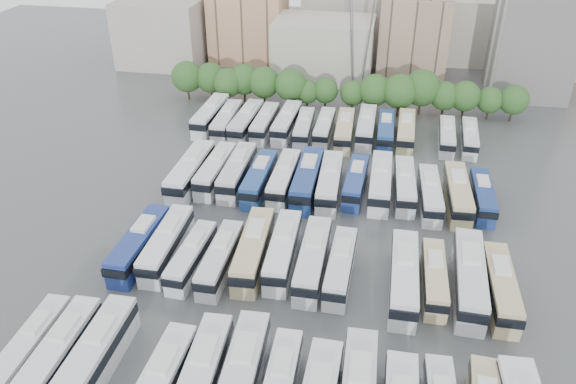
% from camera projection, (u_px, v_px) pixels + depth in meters
% --- Properties ---
extents(ground, '(220.00, 220.00, 0.00)m').
position_uv_depth(ground, '(305.00, 242.00, 67.57)').
color(ground, '#424447').
rests_on(ground, ground).
extents(tree_line, '(64.54, 7.93, 8.24)m').
position_uv_depth(tree_line, '(336.00, 87.00, 101.16)').
color(tree_line, black).
rests_on(tree_line, ground).
extents(city_buildings, '(102.00, 35.00, 20.00)m').
position_uv_depth(city_buildings, '(325.00, 25.00, 125.46)').
color(city_buildings, '#9E998E').
rests_on(city_buildings, ground).
extents(apartment_tower, '(14.00, 14.00, 26.00)m').
position_uv_depth(apartment_tower, '(537.00, 26.00, 104.41)').
color(apartment_tower, silver).
rests_on(apartment_tower, ground).
extents(bus_r0_s0, '(2.62, 11.09, 3.46)m').
position_uv_depth(bus_r0_s0, '(32.00, 346.00, 50.92)').
color(bus_r0_s0, silver).
rests_on(bus_r0_s0, ground).
extents(bus_r0_s1, '(2.86, 12.19, 3.81)m').
position_uv_depth(bus_r0_s1, '(59.00, 354.00, 49.86)').
color(bus_r0_s1, white).
rests_on(bus_r0_s1, ground).
extents(bus_r0_s2, '(2.96, 12.90, 4.04)m').
position_uv_depth(bus_r0_s2, '(95.00, 357.00, 49.40)').
color(bus_r0_s2, silver).
rests_on(bus_r0_s2, ground).
extents(bus_r0_s5, '(3.33, 12.78, 3.98)m').
position_uv_depth(bus_r0_s5, '(201.00, 378.00, 47.38)').
color(bus_r0_s5, silver).
rests_on(bus_r0_s5, ground).
extents(bus_r0_s6, '(3.38, 13.08, 4.07)m').
position_uv_depth(bus_r0_s6, '(241.00, 377.00, 47.41)').
color(bus_r0_s6, silver).
rests_on(bus_r0_s6, ground).
extents(bus_r1_s1, '(2.91, 12.46, 3.90)m').
position_uv_depth(bus_r1_s1, '(140.00, 244.00, 64.05)').
color(bus_r1_s1, navy).
rests_on(bus_r1_s1, ground).
extents(bus_r1_s2, '(2.94, 12.34, 3.85)m').
position_uv_depth(bus_r1_s2, '(167.00, 244.00, 64.10)').
color(bus_r1_s2, silver).
rests_on(bus_r1_s2, ground).
extents(bus_r1_s3, '(2.79, 10.91, 3.40)m').
position_uv_depth(bus_r1_s3, '(192.00, 256.00, 62.43)').
color(bus_r1_s3, silver).
rests_on(bus_r1_s3, ground).
extents(bus_r1_s4, '(2.53, 11.43, 3.58)m').
position_uv_depth(bus_r1_s4, '(220.00, 259.00, 61.94)').
color(bus_r1_s4, silver).
rests_on(bus_r1_s4, ground).
extents(bus_r1_s5, '(3.48, 13.07, 4.06)m').
position_uv_depth(bus_r1_s5, '(253.00, 249.00, 63.00)').
color(bus_r1_s5, '#C1B484').
rests_on(bus_r1_s5, ground).
extents(bus_r1_s6, '(3.17, 12.49, 3.89)m').
position_uv_depth(bus_r1_s6, '(283.00, 250.00, 63.00)').
color(bus_r1_s6, silver).
rests_on(bus_r1_s6, ground).
extents(bus_r1_s7, '(2.88, 12.66, 3.96)m').
position_uv_depth(bus_r1_s7, '(313.00, 259.00, 61.55)').
color(bus_r1_s7, silver).
rests_on(bus_r1_s7, ground).
extents(bus_r1_s8, '(2.70, 11.49, 3.59)m').
position_uv_depth(bus_r1_s8, '(340.00, 266.00, 60.73)').
color(bus_r1_s8, silver).
rests_on(bus_r1_s8, ground).
extents(bus_r1_s10, '(2.90, 13.01, 4.08)m').
position_uv_depth(bus_r1_s10, '(404.00, 277.00, 58.84)').
color(bus_r1_s10, silver).
rests_on(bus_r1_s10, ground).
extents(bus_r1_s11, '(2.54, 10.85, 3.39)m').
position_uv_depth(bus_r1_s11, '(434.00, 278.00, 59.25)').
color(bus_r1_s11, beige).
rests_on(bus_r1_s11, ground).
extents(bus_r1_s12, '(3.46, 13.71, 4.27)m').
position_uv_depth(bus_r1_s12, '(469.00, 278.00, 58.59)').
color(bus_r1_s12, silver).
rests_on(bus_r1_s12, ground).
extents(bus_r1_s13, '(2.77, 11.95, 3.74)m').
position_uv_depth(bus_r1_s13, '(500.00, 287.00, 57.72)').
color(bus_r1_s13, tan).
rests_on(bus_r1_s13, ground).
extents(bus_r2_s1, '(3.01, 13.68, 4.29)m').
position_uv_depth(bus_r2_s1, '(191.00, 171.00, 78.58)').
color(bus_r2_s1, white).
rests_on(bus_r2_s1, ground).
extents(bus_r2_s2, '(2.99, 12.46, 3.89)m').
position_uv_depth(bus_r2_s2, '(216.00, 170.00, 79.32)').
color(bus_r2_s2, silver).
rests_on(bus_r2_s2, ground).
extents(bus_r2_s3, '(2.91, 12.85, 4.03)m').
position_uv_depth(bus_r2_s3, '(237.00, 171.00, 78.81)').
color(bus_r2_s3, silver).
rests_on(bus_r2_s3, ground).
extents(bus_r2_s4, '(2.78, 12.18, 3.81)m').
position_uv_depth(bus_r2_s4, '(259.00, 178.00, 77.33)').
color(bus_r2_s4, navy).
rests_on(bus_r2_s4, ground).
extents(bus_r2_s5, '(2.71, 12.32, 3.86)m').
position_uv_depth(bus_r2_s5, '(284.00, 178.00, 77.35)').
color(bus_r2_s5, silver).
rests_on(bus_r2_s5, ground).
extents(bus_r2_s6, '(3.08, 13.57, 4.25)m').
position_uv_depth(bus_r2_s6, '(307.00, 179.00, 76.75)').
color(bus_r2_s6, navy).
rests_on(bus_r2_s6, ground).
extents(bus_r2_s7, '(3.28, 13.02, 4.06)m').
position_uv_depth(bus_r2_s7, '(330.00, 182.00, 76.19)').
color(bus_r2_s7, silver).
rests_on(bus_r2_s7, ground).
extents(bus_r2_s8, '(2.88, 11.49, 3.58)m').
position_uv_depth(bus_r2_s8, '(356.00, 181.00, 76.76)').
color(bus_r2_s8, navy).
rests_on(bus_r2_s8, ground).
extents(bus_r2_s9, '(2.94, 12.94, 4.05)m').
position_uv_depth(bus_r2_s9, '(380.00, 182.00, 76.21)').
color(bus_r2_s9, silver).
rests_on(bus_r2_s9, ground).
extents(bus_r2_s10, '(3.12, 11.99, 3.73)m').
position_uv_depth(bus_r2_s10, '(405.00, 185.00, 75.81)').
color(bus_r2_s10, silver).
rests_on(bus_r2_s10, ground).
extents(bus_r2_s11, '(3.15, 11.87, 3.69)m').
position_uv_depth(bus_r2_s11, '(430.00, 194.00, 73.75)').
color(bus_r2_s11, silver).
rests_on(bus_r2_s11, ground).
extents(bus_r2_s12, '(3.21, 12.74, 3.97)m').
position_uv_depth(bus_r2_s12, '(458.00, 194.00, 73.61)').
color(bus_r2_s12, '#C2B785').
rests_on(bus_r2_s12, ground).
extents(bus_r2_s13, '(2.57, 11.06, 3.46)m').
position_uv_depth(bus_r2_s13, '(482.00, 196.00, 73.58)').
color(bus_r2_s13, navy).
rests_on(bus_r2_s13, ground).
extents(bus_r3_s0, '(3.12, 13.11, 4.10)m').
position_uv_depth(bus_r3_s0, '(211.00, 115.00, 96.05)').
color(bus_r3_s0, silver).
rests_on(bus_r3_s0, ground).
extents(bus_r3_s1, '(3.00, 12.40, 3.87)m').
position_uv_depth(bus_r3_s1, '(227.00, 121.00, 94.22)').
color(bus_r3_s1, silver).
rests_on(bus_r3_s1, ground).
extents(bus_r3_s2, '(3.27, 12.97, 4.04)m').
position_uv_depth(bus_r3_s2, '(246.00, 122.00, 93.72)').
color(bus_r3_s2, silver).
rests_on(bus_r3_s2, ground).
extents(bus_r3_s3, '(2.69, 11.86, 3.71)m').
position_uv_depth(bus_r3_s3, '(265.00, 123.00, 93.69)').
color(bus_r3_s3, silver).
rests_on(bus_r3_s3, ground).
extents(bus_r3_s4, '(3.10, 12.59, 3.93)m').
position_uv_depth(bus_r3_s4, '(287.00, 122.00, 93.66)').
color(bus_r3_s4, silver).
rests_on(bus_r3_s4, ground).
extents(bus_r3_s5, '(2.98, 11.37, 3.54)m').
position_uv_depth(bus_r3_s5, '(304.00, 127.00, 92.31)').
color(bus_r3_s5, silver).
rests_on(bus_r3_s5, ground).
extents(bus_r3_s6, '(2.48, 11.28, 3.54)m').
position_uv_depth(bus_r3_s6, '(324.00, 127.00, 92.30)').
color(bus_r3_s6, silver).
rests_on(bus_r3_s6, ground).
extents(bus_r3_s7, '(3.12, 12.34, 3.84)m').
position_uv_depth(bus_r3_s7, '(345.00, 130.00, 91.07)').
color(bus_r3_s7, '#CAB88B').
rests_on(bus_r3_s7, ground).
extents(bus_r3_s8, '(2.78, 12.57, 3.94)m').
position_uv_depth(bus_r3_s8, '(366.00, 127.00, 92.05)').
color(bus_r3_s8, silver).
rests_on(bus_r3_s8, ground).
extents(bus_r3_s9, '(2.72, 11.69, 3.66)m').
position_uv_depth(bus_r3_s9, '(386.00, 131.00, 91.10)').
color(bus_r3_s9, navy).
rests_on(bus_r3_s9, ground).
extents(bus_r3_s10, '(2.88, 12.31, 3.85)m').
position_uv_depth(bus_r3_s10, '(406.00, 131.00, 90.73)').
color(bus_r3_s10, '#CCC18C').
rests_on(bus_r3_s10, ground).
extents(bus_r3_s12, '(2.77, 11.02, 3.43)m').
position_uv_depth(bus_r3_s12, '(447.00, 136.00, 89.55)').
color(bus_r3_s12, silver).
rests_on(bus_r3_s12, ground).
extents(bus_r3_s13, '(2.87, 10.94, 3.40)m').
position_uv_depth(bus_r3_s13, '(469.00, 137.00, 89.15)').
color(bus_r3_s13, silver).
rests_on(bus_r3_s13, ground).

